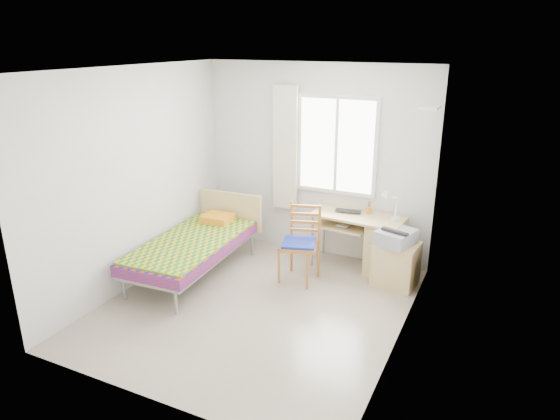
{
  "coord_description": "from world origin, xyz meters",
  "views": [
    {
      "loc": [
        2.4,
        -4.4,
        2.88
      ],
      "look_at": [
        0.04,
        0.55,
        0.99
      ],
      "focal_mm": 32.0,
      "sensor_mm": 36.0,
      "label": 1
    }
  ],
  "objects_px": {
    "desk": "(380,243)",
    "cabinet": "(396,264)",
    "chair": "(301,238)",
    "bed": "(196,243)",
    "printer": "(396,237)"
  },
  "relations": [
    {
      "from": "desk",
      "to": "cabinet",
      "type": "xyz_separation_m",
      "value": [
        0.27,
        -0.26,
        -0.12
      ]
    },
    {
      "from": "desk",
      "to": "cabinet",
      "type": "bearing_deg",
      "value": -38.74
    },
    {
      "from": "desk",
      "to": "cabinet",
      "type": "height_order",
      "value": "desk"
    },
    {
      "from": "cabinet",
      "to": "printer",
      "type": "xyz_separation_m",
      "value": [
        -0.02,
        -0.03,
        0.37
      ]
    },
    {
      "from": "bed",
      "to": "printer",
      "type": "height_order",
      "value": "bed"
    },
    {
      "from": "bed",
      "to": "printer",
      "type": "bearing_deg",
      "value": 15.3
    },
    {
      "from": "bed",
      "to": "desk",
      "type": "distance_m",
      "value": 2.35
    },
    {
      "from": "desk",
      "to": "printer",
      "type": "distance_m",
      "value": 0.45
    },
    {
      "from": "chair",
      "to": "cabinet",
      "type": "xyz_separation_m",
      "value": [
        1.11,
        0.36,
        -0.27
      ]
    },
    {
      "from": "desk",
      "to": "chair",
      "type": "xyz_separation_m",
      "value": [
        -0.83,
        -0.62,
        0.15
      ]
    },
    {
      "from": "chair",
      "to": "cabinet",
      "type": "bearing_deg",
      "value": 0.49
    },
    {
      "from": "cabinet",
      "to": "printer",
      "type": "bearing_deg",
      "value": -117.45
    },
    {
      "from": "bed",
      "to": "desk",
      "type": "xyz_separation_m",
      "value": [
        2.1,
        1.06,
        -0.02
      ]
    },
    {
      "from": "desk",
      "to": "chair",
      "type": "bearing_deg",
      "value": -138.6
    },
    {
      "from": "desk",
      "to": "cabinet",
      "type": "distance_m",
      "value": 0.4
    }
  ]
}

